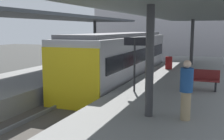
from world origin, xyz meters
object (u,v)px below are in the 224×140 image
at_px(platform_sign, 135,52).
at_px(litter_bin, 169,63).
at_px(commuter_train, 121,59).
at_px(passenger_near_bench, 186,89).
at_px(platform_bench, 202,79).

distance_m(platform_sign, litter_bin, 7.04).
height_order(commuter_train, passenger_near_bench, commuter_train).
bearing_deg(litter_bin, passenger_near_bench, -77.50).
bearing_deg(litter_bin, commuter_train, -149.17).
bearing_deg(platform_bench, platform_sign, -153.02).
bearing_deg(commuter_train, platform_sign, -65.17).
height_order(platform_bench, platform_sign, platform_sign).
distance_m(platform_bench, platform_sign, 3.10).
xyz_separation_m(commuter_train, platform_sign, (2.47, -5.33, 0.90)).
bearing_deg(commuter_train, litter_bin, 30.83).
distance_m(platform_bench, passenger_near_bench, 4.22).
bearing_deg(litter_bin, platform_sign, -91.67).
height_order(platform_sign, litter_bin, platform_sign).
bearing_deg(platform_sign, litter_bin, 88.33).
xyz_separation_m(litter_bin, passenger_near_bench, (2.18, -9.82, 0.48)).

